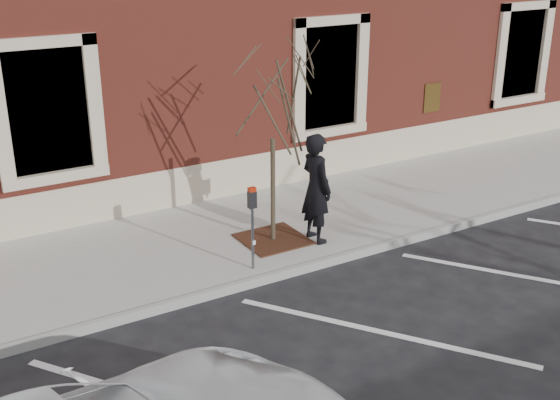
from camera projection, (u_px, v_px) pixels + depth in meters
ground at (298, 272)px, 11.78m from camera, size 120.00×120.00×0.00m
sidewalk_near at (249, 232)px, 13.15m from camera, size 40.00×3.50×0.15m
curb_near at (300, 269)px, 11.71m from camera, size 40.00×0.12×0.15m
parking_stripes at (381, 332)px, 10.01m from camera, size 28.00×4.40×0.01m
man at (316, 188)px, 12.30m from camera, size 0.49×0.73×1.98m
parking_meter at (252, 213)px, 11.21m from camera, size 0.13×0.10×1.42m
tree_grate at (273, 239)px, 12.63m from camera, size 1.12×1.12×0.03m
sapling at (273, 109)px, 11.77m from camera, size 2.07×2.07×3.44m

